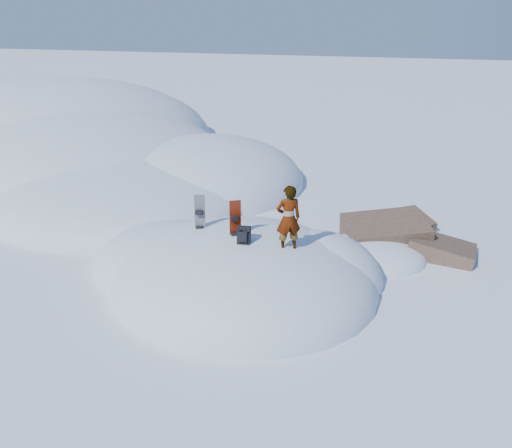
% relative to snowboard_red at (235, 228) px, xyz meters
% --- Properties ---
extents(ground, '(120.00, 120.00, 0.00)m').
position_rel_snowboard_red_xyz_m(ground, '(0.14, 0.08, -1.67)').
color(ground, white).
rests_on(ground, ground).
extents(snow_mound, '(8.00, 6.00, 3.00)m').
position_rel_snowboard_red_xyz_m(snow_mound, '(-0.03, 0.32, -1.67)').
color(snow_mound, silver).
rests_on(snow_mound, ground).
extents(snow_ridge, '(21.50, 18.50, 6.40)m').
position_rel_snowboard_red_xyz_m(snow_ridge, '(-10.29, 9.93, -1.67)').
color(snow_ridge, silver).
rests_on(snow_ridge, ground).
extents(rock_outcrop, '(4.68, 4.41, 1.68)m').
position_rel_snowboard_red_xyz_m(rock_outcrop, '(3.86, 3.09, -1.66)').
color(rock_outcrop, brown).
rests_on(rock_outcrop, ground).
extents(snowboard_red, '(0.31, 0.27, 1.52)m').
position_rel_snowboard_red_xyz_m(snowboard_red, '(0.00, 0.00, 0.00)').
color(snowboard_red, '#BA2909').
rests_on(snowboard_red, snow_mound).
extents(snowboard_dark, '(0.29, 0.21, 1.47)m').
position_rel_snowboard_red_xyz_m(snowboard_dark, '(-1.05, 0.38, -0.10)').
color(snowboard_dark, black).
rests_on(snowboard_dark, snow_mound).
extents(backpack, '(0.33, 0.40, 0.51)m').
position_rel_snowboard_red_xyz_m(backpack, '(0.31, -0.34, -0.01)').
color(backpack, black).
rests_on(backpack, snow_mound).
extents(gear_pile, '(0.98, 0.76, 0.25)m').
position_rel_snowboard_red_xyz_m(gear_pile, '(-1.96, -1.40, -1.54)').
color(gear_pile, black).
rests_on(gear_pile, ground).
extents(person, '(0.71, 0.61, 1.64)m').
position_rel_snowboard_red_xyz_m(person, '(1.36, -0.19, 0.47)').
color(person, slate).
rests_on(person, snow_mound).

